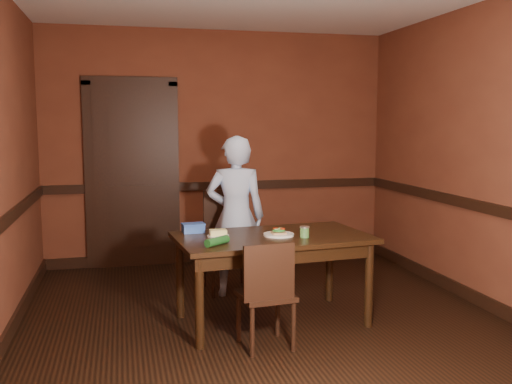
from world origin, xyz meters
name	(u,v)px	position (x,y,z in m)	size (l,w,h in m)	color
floor	(266,324)	(0.00, 0.00, 0.00)	(4.00, 4.50, 0.01)	black
wall_back	(219,148)	(0.00, 2.25, 1.35)	(4.00, 0.02, 2.70)	brown
wall_front	(402,195)	(0.00, -2.25, 1.35)	(4.00, 0.02, 2.70)	brown
wall_right	(488,156)	(2.00, 0.00, 1.35)	(0.02, 4.50, 2.70)	brown
dado_back	(219,186)	(0.00, 2.23, 0.90)	(4.00, 0.03, 0.10)	black
dado_left	(0,226)	(-1.99, 0.00, 0.90)	(0.03, 4.50, 0.10)	black
dado_right	(484,207)	(1.99, 0.00, 0.90)	(0.03, 4.50, 0.10)	black
baseboard_back	(220,255)	(0.00, 2.23, 0.06)	(4.00, 0.03, 0.12)	black
baseboard_left	(6,338)	(-1.99, 0.00, 0.06)	(0.03, 4.50, 0.12)	black
baseboard_right	(479,299)	(1.99, 0.00, 0.06)	(0.03, 4.50, 0.12)	black
door	(132,171)	(-1.00, 2.22, 1.09)	(1.05, 0.07, 2.20)	black
dining_table	(272,279)	(0.06, 0.04, 0.36)	(1.56, 0.87, 0.73)	black
chair_far	(228,241)	(-0.12, 1.00, 0.49)	(0.46, 0.46, 0.98)	black
chair_near	(265,293)	(-0.12, -0.45, 0.40)	(0.38, 0.38, 0.80)	black
person	(236,216)	(-0.08, 0.84, 0.76)	(0.56, 0.36, 1.52)	#B0CAED
sandwich_plate	(279,233)	(0.11, 0.02, 0.75)	(0.25, 0.25, 0.06)	white
sauce_jar	(305,232)	(0.29, -0.10, 0.78)	(0.08, 0.08, 0.09)	#467D39
cheese_saucer	(218,234)	(-0.38, 0.10, 0.75)	(0.18, 0.18, 0.06)	white
food_tub	(193,228)	(-0.55, 0.31, 0.77)	(0.20, 0.14, 0.08)	blue
wrapped_veg	(217,241)	(-0.44, -0.23, 0.76)	(0.06, 0.06, 0.22)	#184A1A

